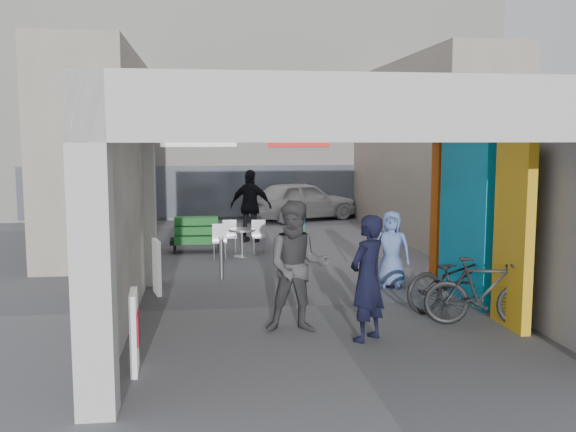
{
  "coord_description": "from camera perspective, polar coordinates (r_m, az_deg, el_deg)",
  "views": [
    {
      "loc": [
        -1.89,
        -10.54,
        2.84
      ],
      "look_at": [
        -0.35,
        1.0,
        1.43
      ],
      "focal_mm": 40.0,
      "sensor_mm": 36.0,
      "label": 1
    }
  ],
  "objects": [
    {
      "name": "ground",
      "position": [
        11.08,
        2.51,
        -7.95
      ],
      "size": [
        90.0,
        90.0,
        0.0
      ],
      "primitive_type": "plane",
      "color": "#58585D",
      "rests_on": "ground"
    },
    {
      "name": "arcade_canopy",
      "position": [
        10.03,
        6.45,
        3.79
      ],
      "size": [
        6.4,
        6.45,
        6.4
      ],
      "color": "beige",
      "rests_on": "ground"
    },
    {
      "name": "far_building",
      "position": [
        24.63,
        -3.24,
        9.57
      ],
      "size": [
        18.0,
        4.08,
        8.0
      ],
      "color": "white",
      "rests_on": "ground"
    },
    {
      "name": "plaza_bldg_left",
      "position": [
        18.23,
        -15.91,
        5.58
      ],
      "size": [
        2.0,
        9.0,
        5.0
      ],
      "primitive_type": "cube",
      "color": "#A39887",
      "rests_on": "ground"
    },
    {
      "name": "plaza_bldg_right",
      "position": [
        19.14,
        11.96,
        5.74
      ],
      "size": [
        2.0,
        9.0,
        5.0
      ],
      "primitive_type": "cube",
      "color": "#A39887",
      "rests_on": "ground"
    },
    {
      "name": "bollard_left",
      "position": [
        13.09,
        -5.93,
        -3.78
      ],
      "size": [
        0.09,
        0.09,
        0.84
      ],
      "primitive_type": "cylinder",
      "color": "gray",
      "rests_on": "ground"
    },
    {
      "name": "bollard_center",
      "position": [
        13.48,
        0.77,
        -3.22
      ],
      "size": [
        0.09,
        0.09,
        0.94
      ],
      "primitive_type": "cylinder",
      "color": "gray",
      "rests_on": "ground"
    },
    {
      "name": "bollard_right",
      "position": [
        13.79,
        7.18,
        -3.2
      ],
      "size": [
        0.09,
        0.09,
        0.86
      ],
      "primitive_type": "cylinder",
      "color": "gray",
      "rests_on": "ground"
    },
    {
      "name": "advert_board_near",
      "position": [
        8.14,
        -13.49,
        -9.94
      ],
      "size": [
        0.13,
        0.55,
        1.0
      ],
      "rotation": [
        0.0,
        0.0,
        0.06
      ],
      "color": "silver",
      "rests_on": "ground"
    },
    {
      "name": "advert_board_far",
      "position": [
        12.02,
        -11.56,
        -4.43
      ],
      "size": [
        0.2,
        0.55,
        1.0
      ],
      "rotation": [
        0.0,
        0.0,
        0.22
      ],
      "color": "silver",
      "rests_on": "ground"
    },
    {
      "name": "cafe_set",
      "position": [
        15.79,
        -4.55,
        -2.42
      ],
      "size": [
        1.34,
        1.08,
        0.81
      ],
      "rotation": [
        0.0,
        0.0,
        0.16
      ],
      "color": "#B2B2B7",
      "rests_on": "ground"
    },
    {
      "name": "produce_stand",
      "position": [
        16.32,
        -8.13,
        -1.97
      ],
      "size": [
        1.31,
        0.71,
        0.86
      ],
      "rotation": [
        0.0,
        0.0,
        0.24
      ],
      "color": "black",
      "rests_on": "ground"
    },
    {
      "name": "crate_stack",
      "position": [
        18.7,
        0.68,
        -0.96
      ],
      "size": [
        0.51,
        0.44,
        0.56
      ],
      "rotation": [
        0.0,
        0.0,
        0.21
      ],
      "color": "#1B5E24",
      "rests_on": "ground"
    },
    {
      "name": "border_collie",
      "position": [
        11.35,
        6.84,
        -6.4
      ],
      "size": [
        0.22,
        0.43,
        0.6
      ],
      "rotation": [
        0.0,
        0.0,
        -0.06
      ],
      "color": "black",
      "rests_on": "ground"
    },
    {
      "name": "man_with_dog",
      "position": [
        9.09,
        7.08,
        -5.5
      ],
      "size": [
        0.77,
        0.75,
        1.79
      ],
      "primitive_type": "imported",
      "rotation": [
        0.0,
        0.0,
        3.84
      ],
      "color": "black",
      "rests_on": "ground"
    },
    {
      "name": "man_back_turned",
      "position": [
        9.41,
        0.84,
        -4.54
      ],
      "size": [
        1.01,
        0.82,
        1.94
      ],
      "primitive_type": "imported",
      "rotation": [
        0.0,
        0.0,
        -0.09
      ],
      "color": "#404042",
      "rests_on": "ground"
    },
    {
      "name": "man_elderly",
      "position": [
        12.42,
        9.16,
        -2.91
      ],
      "size": [
        0.85,
        0.73,
        1.48
      ],
      "primitive_type": "imported",
      "rotation": [
        0.0,
        0.0,
        -0.42
      ],
      "color": "#5D76B5",
      "rests_on": "ground"
    },
    {
      "name": "man_crates",
      "position": [
        17.58,
        -3.32,
        0.88
      ],
      "size": [
        1.27,
        0.89,
        1.99
      ],
      "primitive_type": "imported",
      "rotation": [
        0.0,
        0.0,
        2.75
      ],
      "color": "black",
      "rests_on": "ground"
    },
    {
      "name": "bicycle_front",
      "position": [
        11.09,
        14.86,
        -5.33
      ],
      "size": [
        2.15,
        1.26,
        1.07
      ],
      "primitive_type": "imported",
      "rotation": [
        0.0,
        0.0,
        1.86
      ],
      "color": "black",
      "rests_on": "ground"
    },
    {
      "name": "bicycle_rear",
      "position": [
        10.22,
        16.96,
        -6.47
      ],
      "size": [
        1.83,
        0.95,
        1.06
      ],
      "primitive_type": "imported",
      "rotation": [
        0.0,
        0.0,
        1.3
      ],
      "color": "black",
      "rests_on": "ground"
    },
    {
      "name": "white_van",
      "position": [
        22.4,
        1.16,
        1.4
      ],
      "size": [
        4.35,
        3.17,
        1.38
      ],
      "primitive_type": "imported",
      "rotation": [
        0.0,
        0.0,
        2.0
      ],
      "color": "white",
      "rests_on": "ground"
    }
  ]
}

